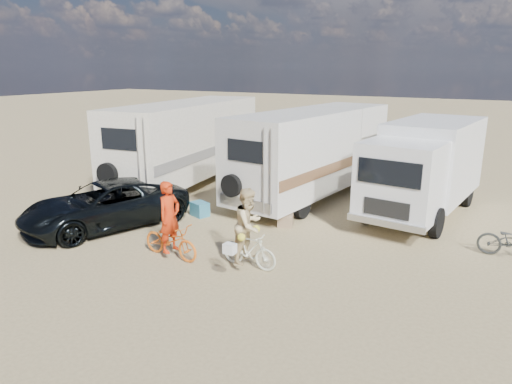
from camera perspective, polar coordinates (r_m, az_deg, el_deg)
The scene contains 11 objects.
ground at distance 12.25m, azimuth -7.58°, elevation -8.73°, with size 140.00×140.00×0.00m, color tan.
rv_main at distance 17.96m, azimuth 6.87°, elevation 4.59°, with size 2.44×8.38×3.34m, color white, non-canonical shape.
rv_left at distance 20.20m, azimuth -8.47°, elevation 5.89°, with size 2.54×8.90×3.47m, color #ECECCB, non-canonical shape.
box_truck at distance 16.64m, azimuth 19.86°, elevation 2.58°, with size 2.42×6.63×3.14m, color silver, non-canonical shape.
dark_suv at distance 15.39m, azimuth -18.02°, elevation -1.51°, with size 2.38×5.16×1.43m, color black.
bike_man at distance 12.59m, azimuth -10.41°, elevation -5.86°, with size 0.63×1.80×0.94m, color #D15B14.
bike_woman at distance 11.79m, azimuth -0.86°, elevation -7.12°, with size 0.44×1.55×0.93m, color beige.
rider_man at distance 12.43m, azimuth -10.51°, elevation -3.80°, with size 0.69×0.46×1.90m, color red.
rider_woman at distance 11.62m, azimuth -0.87°, elevation -4.93°, with size 0.92×0.72×1.89m, color #D1B680.
cooler at distance 15.93m, azimuth -6.91°, elevation -2.09°, with size 0.60×0.44×0.48m, color teal.
crate at distance 14.86m, azimuth 3.62°, elevation -3.52°, with size 0.46×0.46×0.37m, color #876C50.
Camera 1 is at (6.81, -8.91, 4.94)m, focal length 32.63 mm.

